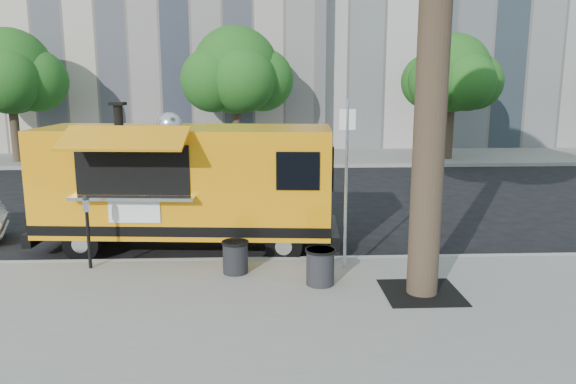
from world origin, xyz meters
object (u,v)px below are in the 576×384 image
at_px(sign_post, 346,175).
at_px(parking_meter, 87,223).
at_px(food_truck, 185,183).
at_px(far_tree_a, 9,72).
at_px(trash_bin_right, 235,256).
at_px(far_tree_c, 452,73).
at_px(trash_bin_left, 320,266).
at_px(far_tree_b, 236,70).

relative_size(sign_post, parking_meter, 2.25).
relative_size(parking_meter, food_truck, 0.21).
distance_m(far_tree_a, parking_meter, 15.59).
bearing_deg(parking_meter, trash_bin_right, -7.93).
bearing_deg(sign_post, far_tree_c, 65.19).
bearing_deg(food_truck, trash_bin_left, -40.66).
bearing_deg(sign_post, trash_bin_left, -123.26).
bearing_deg(sign_post, far_tree_b, 100.15).
bearing_deg(far_tree_a, trash_bin_left, -53.00).
xyz_separation_m(far_tree_b, trash_bin_right, (0.61, -14.41, -3.38)).
bearing_deg(far_tree_b, parking_meter, -98.10).
height_order(far_tree_c, sign_post, far_tree_c).
xyz_separation_m(far_tree_a, trash_bin_left, (11.03, -14.64, -3.30)).
distance_m(far_tree_a, far_tree_b, 9.01).
xyz_separation_m(sign_post, trash_bin_right, (-1.94, -0.16, -1.39)).
distance_m(far_tree_b, sign_post, 14.61).
relative_size(parking_meter, trash_bin_left, 2.22).
relative_size(parking_meter, trash_bin_right, 2.35).
bearing_deg(food_truck, far_tree_c, 56.71).
bearing_deg(far_tree_a, far_tree_b, 2.54).
bearing_deg(trash_bin_left, far_tree_c, 64.70).
relative_size(food_truck, trash_bin_left, 10.40).
bearing_deg(trash_bin_right, food_truck, 119.82).
xyz_separation_m(sign_post, food_truck, (-3.02, 1.72, -0.44)).
bearing_deg(far_tree_a, far_tree_c, 0.32).
height_order(far_tree_c, trash_bin_left, far_tree_c).
bearing_deg(sign_post, food_truck, 150.29).
bearing_deg(far_tree_a, sign_post, -50.17).
relative_size(far_tree_b, trash_bin_right, 9.68).
distance_m(parking_meter, trash_bin_left, 4.18).
bearing_deg(parking_meter, far_tree_c, 51.34).
distance_m(food_truck, trash_bin_left, 3.67).
distance_m(far_tree_a, trash_bin_left, 18.63).
xyz_separation_m(far_tree_b, sign_post, (2.55, -14.25, -1.98)).
bearing_deg(trash_bin_left, parking_meter, 166.20).
relative_size(far_tree_b, far_tree_c, 1.06).
bearing_deg(far_tree_c, parking_meter, -128.66).
bearing_deg(far_tree_b, far_tree_a, -177.46).
height_order(far_tree_c, food_truck, far_tree_c).
relative_size(sign_post, trash_bin_left, 5.00).
distance_m(parking_meter, food_truck, 2.20).
distance_m(far_tree_a, food_truck, 15.01).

